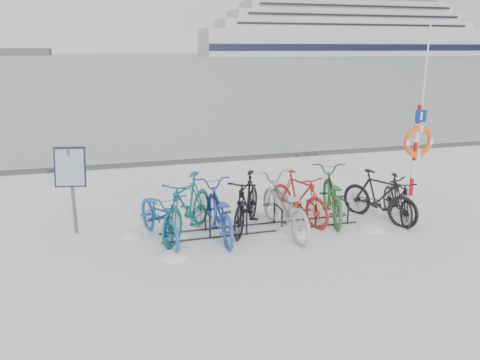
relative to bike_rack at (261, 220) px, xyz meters
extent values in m
plane|color=white|center=(0.00, 0.00, -0.18)|extent=(900.00, 900.00, 0.00)
cube|color=#95A1A9|center=(0.00, 155.00, -0.17)|extent=(400.00, 298.00, 0.02)
cube|color=#3F3F42|center=(0.00, 5.90, -0.13)|extent=(400.00, 0.25, 0.10)
cylinder|color=black|center=(-1.80, -0.22, 0.04)|extent=(0.04, 0.04, 0.44)
cylinder|color=black|center=(-1.80, 0.22, 0.04)|extent=(0.04, 0.04, 0.44)
cylinder|color=black|center=(-1.80, 0.00, 0.26)|extent=(0.04, 0.44, 0.04)
cylinder|color=black|center=(-1.08, -0.22, 0.04)|extent=(0.04, 0.04, 0.44)
cylinder|color=black|center=(-1.08, 0.22, 0.04)|extent=(0.04, 0.04, 0.44)
cylinder|color=black|center=(-1.08, 0.00, 0.26)|extent=(0.04, 0.44, 0.04)
cylinder|color=black|center=(-0.36, -0.22, 0.04)|extent=(0.04, 0.04, 0.44)
cylinder|color=black|center=(-0.36, 0.22, 0.04)|extent=(0.04, 0.04, 0.44)
cylinder|color=black|center=(-0.36, 0.00, 0.26)|extent=(0.04, 0.44, 0.04)
cylinder|color=black|center=(0.36, -0.22, 0.04)|extent=(0.04, 0.04, 0.44)
cylinder|color=black|center=(0.36, 0.22, 0.04)|extent=(0.04, 0.04, 0.44)
cylinder|color=black|center=(0.36, 0.00, 0.26)|extent=(0.04, 0.44, 0.04)
cylinder|color=black|center=(1.08, -0.22, 0.04)|extent=(0.04, 0.04, 0.44)
cylinder|color=black|center=(1.08, 0.22, 0.04)|extent=(0.04, 0.04, 0.44)
cylinder|color=black|center=(1.08, 0.00, 0.26)|extent=(0.04, 0.44, 0.04)
cylinder|color=black|center=(1.80, -0.22, 0.04)|extent=(0.04, 0.04, 0.44)
cylinder|color=black|center=(1.80, 0.22, 0.04)|extent=(0.04, 0.04, 0.44)
cylinder|color=black|center=(1.80, 0.00, 0.26)|extent=(0.04, 0.44, 0.04)
cylinder|color=black|center=(0.00, -0.22, -0.16)|extent=(4.00, 0.03, 0.03)
cylinder|color=black|center=(0.00, 0.22, -0.16)|extent=(4.00, 0.03, 0.03)
cylinder|color=#595B5E|center=(-3.53, 0.75, 0.65)|extent=(0.06, 0.06, 1.66)
cube|color=black|center=(-3.53, 0.72, 1.16)|extent=(0.60, 0.32, 0.75)
cube|color=#8C99AD|center=(-3.53, 0.68, 1.16)|extent=(0.54, 0.25, 0.67)
cylinder|color=#A9100D|center=(4.23, 1.12, 0.04)|extent=(0.10, 0.10, 0.44)
cylinder|color=silver|center=(4.23, 1.12, 0.48)|extent=(0.10, 0.10, 0.44)
cylinder|color=#A9100D|center=(4.23, 1.12, 0.92)|extent=(0.10, 0.10, 0.44)
cylinder|color=silver|center=(4.23, 1.12, 1.37)|extent=(0.10, 0.10, 0.44)
cylinder|color=#A9100D|center=(4.23, 1.12, 1.81)|extent=(0.10, 0.10, 0.44)
torus|color=#ED5C16|center=(4.23, 1.03, 1.17)|extent=(0.77, 0.13, 0.77)
cube|color=navy|center=(4.23, 1.04, 1.78)|extent=(0.28, 0.03, 0.28)
cylinder|color=silver|center=(4.33, 1.17, 1.83)|extent=(0.04, 0.04, 4.02)
cube|color=silver|center=(104.32, 194.75, 5.54)|extent=(133.52, 24.80, 11.44)
cube|color=black|center=(104.32, 182.31, 3.63)|extent=(133.52, 0.30, 2.86)
cube|color=black|center=(104.32, 207.20, 3.63)|extent=(133.52, 0.30, 2.86)
cube|color=silver|center=(104.32, 194.75, 13.17)|extent=(119.22, 22.89, 3.81)
cube|color=silver|center=(104.32, 194.75, 20.80)|extent=(96.33, 20.03, 3.81)
cube|color=black|center=(104.32, 183.12, 16.99)|extent=(104.91, 0.20, 11.44)
imported|color=#1B579F|center=(-1.99, 0.00, 0.33)|extent=(1.13, 2.07, 1.03)
imported|color=#125E5F|center=(-1.45, 0.11, 0.42)|extent=(1.63, 1.96, 1.21)
imported|color=#25459D|center=(-0.87, -0.08, 0.34)|extent=(0.71, 2.01, 1.05)
imported|color=black|center=(-0.26, 0.14, 0.39)|extent=(1.41, 1.92, 1.14)
imported|color=#A4A7AC|center=(0.39, -0.26, 0.39)|extent=(0.87, 2.21, 1.14)
imported|color=#A6211A|center=(0.91, 0.25, 0.36)|extent=(1.02, 1.87, 1.08)
imported|color=#275C2A|center=(1.64, 0.24, 0.36)|extent=(1.28, 2.19, 1.09)
imported|color=black|center=(2.53, -0.17, 0.36)|extent=(1.23, 1.84, 1.08)
imported|color=black|center=(2.93, -0.22, 0.30)|extent=(0.78, 1.66, 0.96)
ellipsoid|color=white|center=(2.11, -0.63, -0.18)|extent=(0.53, 0.53, 0.19)
ellipsoid|color=white|center=(0.63, 0.80, -0.18)|extent=(0.36, 0.36, 0.13)
ellipsoid|color=white|center=(-0.72, 0.58, -0.18)|extent=(0.47, 0.47, 0.17)
ellipsoid|color=white|center=(0.52, -0.38, -0.18)|extent=(0.67, 0.67, 0.23)
ellipsoid|color=white|center=(-1.86, -0.84, -0.18)|extent=(0.52, 0.52, 0.18)
ellipsoid|color=white|center=(2.85, 0.48, -0.18)|extent=(0.49, 0.49, 0.17)
ellipsoid|color=white|center=(1.32, 0.84, -0.18)|extent=(0.41, 0.41, 0.15)
ellipsoid|color=white|center=(-2.49, 0.29, -0.18)|extent=(0.43, 0.43, 0.15)
camera|label=1|loc=(-2.74, -8.29, 3.30)|focal=35.00mm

